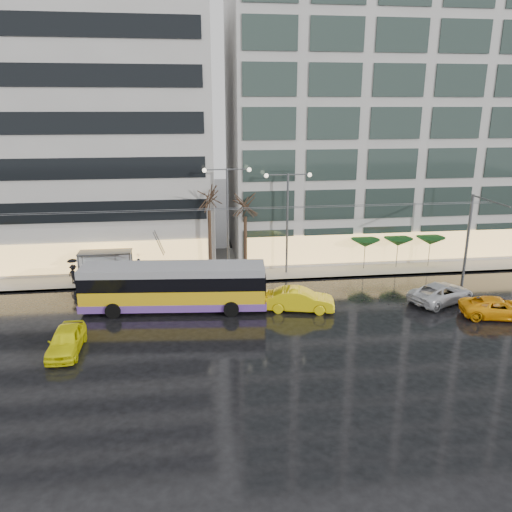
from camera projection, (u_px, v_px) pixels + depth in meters
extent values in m
plane|color=black|center=(210.00, 332.00, 32.02)|extent=(140.00, 140.00, 0.00)
cube|color=gray|center=(226.00, 264.00, 45.54)|extent=(80.00, 10.00, 0.15)
cube|color=slate|center=(230.00, 282.00, 40.84)|extent=(80.00, 0.10, 0.15)
cube|color=#A6A39E|center=(20.00, 138.00, 44.88)|extent=(34.00, 14.00, 22.00)
cube|color=#A6A39E|center=(394.00, 119.00, 48.75)|extent=(32.00, 14.00, 25.00)
cube|color=gold|center=(174.00, 295.00, 35.25)|extent=(12.93, 3.82, 1.59)
cube|color=#673D99|center=(175.00, 302.00, 35.40)|extent=(12.97, 3.87, 0.53)
cube|color=black|center=(174.00, 279.00, 34.91)|extent=(12.95, 3.84, 0.96)
cube|color=gray|center=(173.00, 269.00, 34.69)|extent=(12.93, 3.82, 0.53)
cube|color=black|center=(265.00, 280.00, 35.18)|extent=(0.29, 2.44, 1.38)
cube|color=black|center=(82.00, 283.00, 34.73)|extent=(0.29, 2.44, 1.38)
cylinder|color=black|center=(232.00, 295.00, 36.82)|extent=(1.09, 0.47, 1.06)
cylinder|color=black|center=(231.00, 309.00, 34.28)|extent=(1.09, 0.47, 1.06)
cylinder|color=black|center=(122.00, 296.00, 36.54)|extent=(1.09, 0.47, 1.06)
cylinder|color=black|center=(113.00, 311.00, 34.01)|extent=(1.09, 0.47, 1.06)
cylinder|color=#595B60|center=(159.00, 244.00, 35.18)|extent=(0.43, 3.94, 2.79)
cylinder|color=#595B60|center=(160.00, 242.00, 35.69)|extent=(0.43, 3.94, 2.79)
cylinder|color=#595B60|center=(468.00, 236.00, 41.79)|extent=(0.24, 0.24, 7.00)
cube|color=#595B60|center=(491.00, 201.00, 38.43)|extent=(0.10, 5.00, 0.10)
cylinder|color=#595B60|center=(219.00, 210.00, 35.64)|extent=(42.00, 0.04, 0.04)
cylinder|color=#595B60|center=(218.00, 208.00, 36.12)|extent=(42.00, 0.04, 0.04)
cube|color=#595B60|center=(105.00, 252.00, 40.26)|extent=(4.20, 1.60, 0.12)
cube|color=silver|center=(108.00, 264.00, 41.29)|extent=(4.00, 0.05, 2.20)
cube|color=white|center=(80.00, 268.00, 40.37)|extent=(0.10, 1.40, 2.20)
cylinder|color=#595B60|center=(79.00, 271.00, 39.71)|extent=(0.10, 0.10, 2.40)
cylinder|color=#595B60|center=(83.00, 265.00, 41.04)|extent=(0.10, 0.10, 2.40)
cylinder|color=#595B60|center=(130.00, 269.00, 40.20)|extent=(0.10, 0.10, 2.40)
cylinder|color=#595B60|center=(132.00, 263.00, 41.53)|extent=(0.10, 0.10, 2.40)
cylinder|color=#595B60|center=(228.00, 223.00, 41.18)|extent=(0.18, 0.18, 9.00)
cylinder|color=#595B60|center=(216.00, 170.00, 39.80)|extent=(1.80, 0.10, 0.10)
cylinder|color=#595B60|center=(238.00, 169.00, 40.02)|extent=(1.80, 0.10, 0.10)
sphere|color=#FFF2CC|center=(204.00, 170.00, 39.71)|extent=(0.36, 0.36, 0.36)
sphere|color=#FFF2CC|center=(249.00, 170.00, 40.15)|extent=(0.36, 0.36, 0.36)
cylinder|color=#595B60|center=(287.00, 224.00, 41.87)|extent=(0.18, 0.18, 8.50)
cylinder|color=#595B60|center=(277.00, 175.00, 40.56)|extent=(1.80, 0.10, 0.10)
cylinder|color=#595B60|center=(299.00, 174.00, 40.78)|extent=(1.80, 0.10, 0.10)
sphere|color=#FFF2CC|center=(266.00, 176.00, 40.46)|extent=(0.36, 0.36, 0.36)
sphere|color=#FFF2CC|center=(310.00, 175.00, 40.91)|extent=(0.36, 0.36, 0.36)
cylinder|color=black|center=(210.00, 243.00, 41.68)|extent=(0.28, 0.28, 5.60)
cylinder|color=black|center=(245.00, 245.00, 42.34)|extent=(0.28, 0.28, 4.90)
cylinder|color=#595B60|center=(364.00, 256.00, 43.83)|extent=(0.06, 0.06, 2.20)
cone|color=#103E15|center=(365.00, 243.00, 43.48)|extent=(2.50, 2.50, 0.70)
cylinder|color=#595B60|center=(397.00, 255.00, 44.20)|extent=(0.06, 0.06, 2.20)
cone|color=#103E15|center=(398.00, 242.00, 43.85)|extent=(2.50, 2.50, 0.70)
cylinder|color=#595B60|center=(429.00, 254.00, 44.57)|extent=(0.06, 0.06, 2.20)
cone|color=#103E15|center=(430.00, 241.00, 44.22)|extent=(2.50, 2.50, 0.70)
imported|color=#F0EC0C|center=(66.00, 340.00, 29.23)|extent=(1.79, 4.41, 1.50)
imported|color=yellow|center=(300.00, 300.00, 35.21)|extent=(5.14, 2.76, 1.61)
imported|color=#FEA80D|center=(498.00, 308.00, 34.09)|extent=(5.32, 3.34, 1.37)
imported|color=silver|center=(441.00, 293.00, 36.69)|extent=(5.78, 4.37, 1.46)
imported|color=black|center=(139.00, 269.00, 41.22)|extent=(0.71, 0.53, 1.75)
imported|color=#D44676|center=(138.00, 258.00, 40.97)|extent=(1.13, 1.14, 0.88)
imported|color=black|center=(124.00, 264.00, 42.38)|extent=(0.88, 0.71, 1.71)
imported|color=black|center=(74.00, 274.00, 40.10)|extent=(1.19, 1.08, 1.60)
imported|color=black|center=(72.00, 263.00, 39.82)|extent=(1.14, 1.14, 0.72)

